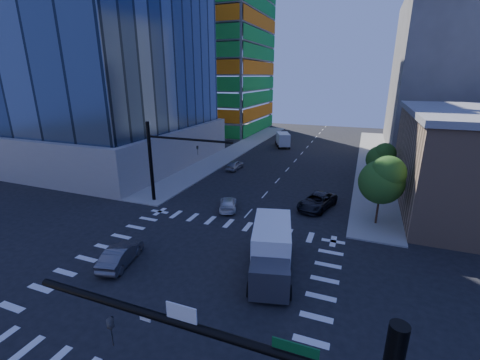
% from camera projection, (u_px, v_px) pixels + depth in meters
% --- Properties ---
extents(ground, '(160.00, 160.00, 0.00)m').
position_uv_depth(ground, '(193.00, 276.00, 23.23)').
color(ground, black).
rests_on(ground, ground).
extents(road_markings, '(20.00, 20.00, 0.01)m').
position_uv_depth(road_markings, '(193.00, 276.00, 23.23)').
color(road_markings, silver).
rests_on(road_markings, ground).
extents(sidewalk_ne, '(5.00, 60.00, 0.15)m').
position_uv_depth(sidewalk_ne, '(373.00, 161.00, 54.42)').
color(sidewalk_ne, gray).
rests_on(sidewalk_ne, ground).
extents(sidewalk_nw, '(5.00, 60.00, 0.15)m').
position_uv_depth(sidewalk_nw, '(237.00, 150.00, 62.99)').
color(sidewalk_nw, gray).
rests_on(sidewalk_nw, ground).
extents(construction_building, '(25.16, 34.50, 70.60)m').
position_uv_depth(construction_building, '(213.00, 31.00, 80.02)').
color(construction_building, slate).
rests_on(construction_building, ground).
extents(bg_building_ne, '(24.00, 30.00, 28.00)m').
position_uv_depth(bg_building_ne, '(468.00, 75.00, 58.47)').
color(bg_building_ne, '#615C58').
rests_on(bg_building_ne, ground).
extents(signal_mast_nw, '(10.20, 0.40, 9.00)m').
position_uv_depth(signal_mast_nw, '(162.00, 156.00, 35.17)').
color(signal_mast_nw, black).
rests_on(signal_mast_nw, sidewalk_nw).
extents(tree_south, '(4.16, 4.16, 6.82)m').
position_uv_depth(tree_south, '(383.00, 179.00, 29.79)').
color(tree_south, '#382316').
rests_on(tree_south, sidewalk_ne).
extents(tree_north, '(3.54, 3.52, 5.78)m').
position_uv_depth(tree_north, '(382.00, 158.00, 40.55)').
color(tree_north, '#382316').
rests_on(tree_north, sidewalk_ne).
extents(car_nb_far, '(4.20, 6.31, 1.61)m').
position_uv_depth(car_nb_far, '(317.00, 201.00, 34.96)').
color(car_nb_far, black).
rests_on(car_nb_far, ground).
extents(car_sb_near, '(3.16, 4.64, 1.25)m').
position_uv_depth(car_sb_near, '(228.00, 204.00, 34.81)').
color(car_sb_near, silver).
rests_on(car_sb_near, ground).
extents(car_sb_mid, '(1.72, 4.26, 1.45)m').
position_uv_depth(car_sb_mid, '(235.00, 165.00, 49.74)').
color(car_sb_mid, '#97999E').
rests_on(car_sb_mid, ground).
extents(car_sb_cross, '(2.59, 4.89, 1.53)m').
position_uv_depth(car_sb_cross, '(121.00, 255.00, 24.54)').
color(car_sb_cross, '#4C4B50').
rests_on(car_sb_cross, ground).
extents(box_truck_near, '(4.44, 7.29, 3.56)m').
position_uv_depth(box_truck_near, '(271.00, 256.00, 22.91)').
color(box_truck_near, black).
rests_on(box_truck_near, ground).
extents(box_truck_far, '(4.29, 6.08, 2.94)m').
position_uv_depth(box_truck_far, '(283.00, 140.00, 65.73)').
color(box_truck_far, black).
rests_on(box_truck_far, ground).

